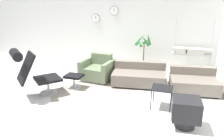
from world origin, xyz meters
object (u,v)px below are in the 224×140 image
at_px(couch_second, 193,83).
at_px(potted_plant, 144,54).
at_px(ottoman, 74,78).
at_px(crt_television, 186,112).
at_px(side_table, 162,90).
at_px(lounge_chair, 31,69).
at_px(shelf_unit, 191,51).
at_px(armchair_red, 98,70).
at_px(couch_low, 139,76).

xyz_separation_m(couch_second, potted_plant, (-1.55, 1.32, 0.35)).
bearing_deg(ottoman, crt_television, -20.54).
height_order(couch_second, crt_television, couch_second).
relative_size(couch_second, side_table, 2.75).
distance_m(lounge_chair, potted_plant, 3.61).
bearing_deg(potted_plant, shelf_unit, 6.91).
bearing_deg(armchair_red, side_table, 153.87).
bearing_deg(armchair_red, ottoman, 70.90).
bearing_deg(lounge_chair, shelf_unit, 80.29).
bearing_deg(couch_second, ottoman, 5.49).
height_order(ottoman, crt_television, crt_television).
distance_m(couch_second, potted_plant, 2.06).
bearing_deg(armchair_red, shelf_unit, -145.51).
xyz_separation_m(couch_second, side_table, (-0.68, -1.16, 0.19)).
distance_m(couch_low, potted_plant, 1.32).
bearing_deg(armchair_red, potted_plant, -126.22).
height_order(couch_low, crt_television, couch_low).
distance_m(ottoman, couch_second, 3.12).
bearing_deg(crt_television, ottoman, 64.72).
bearing_deg(lounge_chair, armchair_red, 97.17).
xyz_separation_m(ottoman, crt_television, (2.85, -1.07, 0.05)).
relative_size(ottoman, armchair_red, 0.48).
distance_m(armchair_red, potted_plant, 1.71).
height_order(couch_low, side_table, couch_low).
bearing_deg(crt_television, potted_plant, 18.80).
height_order(side_table, shelf_unit, shelf_unit).
distance_m(side_table, crt_television, 0.83).
relative_size(couch_low, side_table, 3.37).
distance_m(couch_second, shelf_unit, 1.57).
distance_m(ottoman, potted_plant, 2.57).
bearing_deg(potted_plant, ottoman, -125.71).
xyz_separation_m(lounge_chair, side_table, (3.04, 0.40, -0.30)).
bearing_deg(potted_plant, armchair_red, -131.59).
height_order(ottoman, side_table, side_table).
bearing_deg(lounge_chair, crt_television, 36.05).
bearing_deg(lounge_chair, couch_low, 75.28).
distance_m(crt_television, potted_plant, 3.43).
distance_m(side_table, potted_plant, 2.63).
bearing_deg(couch_second, couch_low, -10.32).
xyz_separation_m(armchair_red, side_table, (1.99, -1.22, 0.13)).
xyz_separation_m(lounge_chair, couch_low, (2.29, 1.61, -0.49)).
distance_m(couch_low, shelf_unit, 2.03).
bearing_deg(armchair_red, couch_low, -175.03).
bearing_deg(side_table, ottoman, 170.13).
relative_size(armchair_red, crt_television, 1.69).
relative_size(lounge_chair, couch_low, 0.77).
bearing_deg(shelf_unit, crt_television, -91.66).
bearing_deg(ottoman, shelf_unit, 37.29).
bearing_deg(crt_television, couch_low, 28.92).
distance_m(lounge_chair, couch_low, 2.84).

